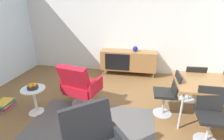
{
  "coord_description": "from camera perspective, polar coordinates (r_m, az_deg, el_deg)",
  "views": [
    {
      "loc": [
        0.41,
        -2.45,
        2.01
      ],
      "look_at": [
        -0.08,
        0.21,
        0.94
      ],
      "focal_mm": 27.21,
      "sensor_mm": 36.0,
      "label": 1
    }
  ],
  "objects": [
    {
      "name": "magazine_stack",
      "position": [
        4.19,
        -32.51,
        -9.74
      ],
      "size": [
        0.32,
        0.41,
        0.15
      ],
      "color": "#99668C",
      "rests_on": "ground_plane"
    },
    {
      "name": "lounge_chair_red",
      "position": [
        3.51,
        -10.71,
        -4.92
      ],
      "size": [
        0.82,
        0.78,
        0.95
      ],
      "color": "red",
      "rests_on": "ground_plane"
    },
    {
      "name": "ground_plane",
      "position": [
        3.2,
        0.73,
        -17.4
      ],
      "size": [
        8.32,
        8.32,
        0.0
      ],
      "primitive_type": "plane",
      "color": "brown"
    },
    {
      "name": "dining_chair_front_left",
      "position": [
        3.01,
        30.14,
        -12.59
      ],
      "size": [
        0.41,
        0.43,
        0.86
      ],
      "color": "black",
      "rests_on": "ground_plane"
    },
    {
      "name": "dining_table",
      "position": [
        3.49,
        33.41,
        -4.33
      ],
      "size": [
        1.6,
        0.9,
        0.74
      ],
      "color": "olive",
      "rests_on": "ground_plane"
    },
    {
      "name": "vase_cobalt",
      "position": [
        4.91,
        7.81,
        7.08
      ],
      "size": [
        0.15,
        0.15,
        0.15
      ],
      "color": "navy",
      "rests_on": "sideboard"
    },
    {
      "name": "dining_chair_near_window",
      "position": [
        3.34,
        18.38,
        -7.17
      ],
      "size": [
        0.43,
        0.41,
        0.86
      ],
      "color": "black",
      "rests_on": "ground_plane"
    },
    {
      "name": "sideboard",
      "position": [
        5.02,
        5.48,
        3.25
      ],
      "size": [
        1.6,
        0.45,
        0.72
      ],
      "color": "olive",
      "rests_on": "ground_plane"
    },
    {
      "name": "fruit_bowl",
      "position": [
        3.5,
        -25.13,
        -5.02
      ],
      "size": [
        0.2,
        0.2,
        0.11
      ],
      "color": "#262628",
      "rests_on": "side_table_round"
    },
    {
      "name": "dining_chair_back_left",
      "position": [
        3.94,
        25.2,
        -3.63
      ],
      "size": [
        0.41,
        0.44,
        0.86
      ],
      "color": "black",
      "rests_on": "ground_plane"
    },
    {
      "name": "side_table_round",
      "position": [
        3.61,
        -24.54,
        -8.47
      ],
      "size": [
        0.44,
        0.44,
        0.52
      ],
      "color": "white",
      "rests_on": "ground_plane"
    },
    {
      "name": "wall_back",
      "position": [
        5.1,
        5.87,
        14.62
      ],
      "size": [
        6.8,
        0.12,
        2.8
      ],
      "primitive_type": "cube",
      "color": "silver",
      "rests_on": "ground_plane"
    },
    {
      "name": "area_rug",
      "position": [
        3.06,
        -7.98,
        -19.74
      ],
      "size": [
        2.2,
        1.7,
        0.01
      ],
      "primitive_type": "cube",
      "color": "#595654",
      "rests_on": "ground_plane"
    }
  ]
}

